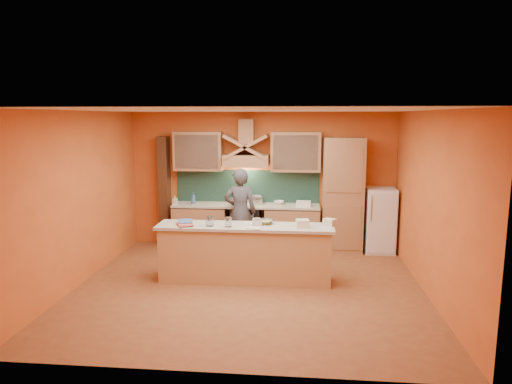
# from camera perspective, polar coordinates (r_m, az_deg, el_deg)

# --- Properties ---
(floor) EXTENTS (5.50, 5.00, 0.01)m
(floor) POSITION_cam_1_polar(r_m,az_deg,el_deg) (7.48, -0.87, -11.79)
(floor) COLOR brown
(floor) RESTS_ON ground
(ceiling) EXTENTS (5.50, 5.00, 0.01)m
(ceiling) POSITION_cam_1_polar(r_m,az_deg,el_deg) (6.97, -0.93, 10.21)
(ceiling) COLOR white
(ceiling) RESTS_ON wall_back
(wall_back) EXTENTS (5.50, 0.02, 2.80)m
(wall_back) POSITION_cam_1_polar(r_m,az_deg,el_deg) (9.55, 0.73, 1.57)
(wall_back) COLOR orange
(wall_back) RESTS_ON floor
(wall_front) EXTENTS (5.50, 0.02, 2.80)m
(wall_front) POSITION_cam_1_polar(r_m,az_deg,el_deg) (4.68, -4.25, -6.80)
(wall_front) COLOR orange
(wall_front) RESTS_ON floor
(wall_left) EXTENTS (0.02, 5.00, 2.80)m
(wall_left) POSITION_cam_1_polar(r_m,az_deg,el_deg) (7.88, -21.21, -0.76)
(wall_left) COLOR orange
(wall_left) RESTS_ON floor
(wall_right) EXTENTS (0.02, 5.00, 2.80)m
(wall_right) POSITION_cam_1_polar(r_m,az_deg,el_deg) (7.33, 21.02, -1.47)
(wall_right) COLOR orange
(wall_right) RESTS_ON floor
(base_cabinet_left) EXTENTS (1.10, 0.60, 0.86)m
(base_cabinet_left) POSITION_cam_1_polar(r_m,az_deg,el_deg) (9.62, -6.89, -4.32)
(base_cabinet_left) COLOR #AE784F
(base_cabinet_left) RESTS_ON floor
(base_cabinet_right) EXTENTS (1.10, 0.60, 0.86)m
(base_cabinet_right) POSITION_cam_1_polar(r_m,az_deg,el_deg) (9.41, 4.53, -4.60)
(base_cabinet_right) COLOR #AE784F
(base_cabinet_right) RESTS_ON floor
(counter_top) EXTENTS (3.00, 0.62, 0.04)m
(counter_top) POSITION_cam_1_polar(r_m,az_deg,el_deg) (9.37, -1.25, -1.69)
(counter_top) COLOR beige
(counter_top) RESTS_ON base_cabinet_left
(stove) EXTENTS (0.60, 0.58, 0.90)m
(stove) POSITION_cam_1_polar(r_m,az_deg,el_deg) (9.46, -1.25, -4.36)
(stove) COLOR black
(stove) RESTS_ON floor
(backsplash) EXTENTS (3.00, 0.03, 0.70)m
(backsplash) POSITION_cam_1_polar(r_m,az_deg,el_deg) (9.58, -1.07, 0.69)
(backsplash) COLOR #18362D
(backsplash) RESTS_ON wall_back
(range_hood) EXTENTS (0.92, 0.50, 0.24)m
(range_hood) POSITION_cam_1_polar(r_m,az_deg,el_deg) (9.28, -1.24, 3.95)
(range_hood) COLOR #AE784F
(range_hood) RESTS_ON wall_back
(hood_chimney) EXTENTS (0.30, 0.30, 0.50)m
(hood_chimney) POSITION_cam_1_polar(r_m,az_deg,el_deg) (9.34, -1.18, 7.55)
(hood_chimney) COLOR #AE784F
(hood_chimney) RESTS_ON wall_back
(upper_cabinet_left) EXTENTS (1.00, 0.35, 0.80)m
(upper_cabinet_left) POSITION_cam_1_polar(r_m,az_deg,el_deg) (9.51, -7.21, 5.10)
(upper_cabinet_left) COLOR #AE784F
(upper_cabinet_left) RESTS_ON wall_back
(upper_cabinet_right) EXTENTS (1.00, 0.35, 0.80)m
(upper_cabinet_right) POSITION_cam_1_polar(r_m,az_deg,el_deg) (9.28, 4.98, 5.03)
(upper_cabinet_right) COLOR #AE784F
(upper_cabinet_right) RESTS_ON wall_back
(pantry_column) EXTENTS (0.80, 0.60, 2.30)m
(pantry_column) POSITION_cam_1_polar(r_m,az_deg,el_deg) (9.30, 10.76, -0.37)
(pantry_column) COLOR #AE784F
(pantry_column) RESTS_ON floor
(fridge) EXTENTS (0.58, 0.60, 1.30)m
(fridge) POSITION_cam_1_polar(r_m,az_deg,el_deg) (9.50, 15.18, -3.40)
(fridge) COLOR white
(fridge) RESTS_ON floor
(trim_column_left) EXTENTS (0.20, 0.30, 2.30)m
(trim_column_left) POSITION_cam_1_polar(r_m,az_deg,el_deg) (9.82, -11.36, 0.13)
(trim_column_left) COLOR #472816
(trim_column_left) RESTS_ON floor
(island_body) EXTENTS (2.80, 0.55, 0.88)m
(island_body) POSITION_cam_1_polar(r_m,az_deg,el_deg) (7.62, -1.39, -7.86)
(island_body) COLOR tan
(island_body) RESTS_ON floor
(island_top) EXTENTS (2.90, 0.62, 0.05)m
(island_top) POSITION_cam_1_polar(r_m,az_deg,el_deg) (7.49, -1.40, -4.36)
(island_top) COLOR beige
(island_top) RESTS_ON island_body
(person) EXTENTS (0.65, 0.45, 1.72)m
(person) POSITION_cam_1_polar(r_m,az_deg,el_deg) (8.92, -1.99, -2.50)
(person) COLOR #4C4C51
(person) RESTS_ON floor
(pot_large) EXTENTS (0.32, 0.32, 0.14)m
(pot_large) POSITION_cam_1_polar(r_m,az_deg,el_deg) (9.28, -2.43, -1.35)
(pot_large) COLOR silver
(pot_large) RESTS_ON stove
(pot_small) EXTENTS (0.22, 0.22, 0.13)m
(pot_small) POSITION_cam_1_polar(r_m,az_deg,el_deg) (9.42, 0.24, -1.21)
(pot_small) COLOR #B9BAC0
(pot_small) RESTS_ON stove
(soap_bottle_a) EXTENTS (0.09, 0.09, 0.19)m
(soap_bottle_a) POSITION_cam_1_polar(r_m,az_deg,el_deg) (9.48, -10.10, -0.99)
(soap_bottle_a) COLOR beige
(soap_bottle_a) RESTS_ON counter_top
(soap_bottle_b) EXTENTS (0.14, 0.14, 0.25)m
(soap_bottle_b) POSITION_cam_1_polar(r_m,az_deg,el_deg) (9.49, -7.85, -0.74)
(soap_bottle_b) COLOR #355E92
(soap_bottle_b) RESTS_ON counter_top
(bowl_back) EXTENTS (0.26, 0.26, 0.07)m
(bowl_back) POSITION_cam_1_polar(r_m,az_deg,el_deg) (9.42, 2.89, -1.30)
(bowl_back) COLOR white
(bowl_back) RESTS_ON counter_top
(dish_rack) EXTENTS (0.30, 0.24, 0.10)m
(dish_rack) POSITION_cam_1_polar(r_m,az_deg,el_deg) (9.22, 5.96, -1.47)
(dish_rack) COLOR white
(dish_rack) RESTS_ON counter_top
(book_lower) EXTENTS (0.35, 0.39, 0.03)m
(book_lower) POSITION_cam_1_polar(r_m,az_deg,el_deg) (7.53, -9.77, -4.11)
(book_lower) COLOR #B74C41
(book_lower) RESTS_ON island_top
(book_upper) EXTENTS (0.31, 0.37, 0.02)m
(book_upper) POSITION_cam_1_polar(r_m,az_deg,el_deg) (7.69, -9.70, -3.67)
(book_upper) COLOR #435F94
(book_upper) RESTS_ON island_top
(jar_large) EXTENTS (0.15, 0.15, 0.16)m
(jar_large) POSITION_cam_1_polar(r_m,az_deg,el_deg) (7.45, -5.77, -3.66)
(jar_large) COLOR silver
(jar_large) RESTS_ON island_top
(jar_small) EXTENTS (0.14, 0.14, 0.16)m
(jar_small) POSITION_cam_1_polar(r_m,az_deg,el_deg) (7.38, -3.50, -3.77)
(jar_small) COLOR silver
(jar_small) RESTS_ON island_top
(kitchen_scale) EXTENTS (0.17, 0.17, 0.11)m
(kitchen_scale) POSITION_cam_1_polar(r_m,az_deg,el_deg) (7.45, 0.15, -3.83)
(kitchen_scale) COLOR silver
(kitchen_scale) RESTS_ON island_top
(mixing_bowl) EXTENTS (0.32, 0.32, 0.06)m
(mixing_bowl) POSITION_cam_1_polar(r_m,az_deg,el_deg) (7.57, 1.19, -3.77)
(mixing_bowl) COLOR silver
(mixing_bowl) RESTS_ON island_top
(cloth) EXTENTS (0.25, 0.22, 0.01)m
(cloth) POSITION_cam_1_polar(r_m,az_deg,el_deg) (7.27, -0.22, -4.54)
(cloth) COLOR beige
(cloth) RESTS_ON island_top
(grocery_bag_a) EXTENTS (0.22, 0.19, 0.13)m
(grocery_bag_a) POSITION_cam_1_polar(r_m,az_deg,el_deg) (7.36, 5.84, -3.94)
(grocery_bag_a) COLOR beige
(grocery_bag_a) RESTS_ON island_top
(grocery_bag_b) EXTENTS (0.23, 0.23, 0.11)m
(grocery_bag_b) POSITION_cam_1_polar(r_m,az_deg,el_deg) (7.54, 9.18, -3.75)
(grocery_bag_b) COLOR beige
(grocery_bag_b) RESTS_ON island_top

